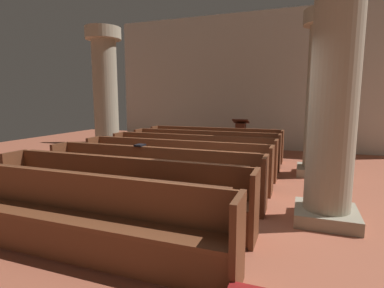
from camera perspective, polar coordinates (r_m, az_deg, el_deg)
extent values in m
plane|color=#AD5B42|center=(4.83, 0.53, -11.80)|extent=(19.20, 19.20, 0.00)
cube|color=beige|center=(10.48, 12.03, 11.45)|extent=(10.00, 0.16, 4.50)
cube|color=brown|center=(8.59, 4.16, 0.08)|extent=(3.68, 0.38, 0.05)
cube|color=brown|center=(8.72, 4.48, 1.75)|extent=(3.68, 0.04, 0.42)
cube|color=brown|center=(8.75, 4.58, 3.09)|extent=(3.53, 0.06, 0.02)
cube|color=brown|center=(9.28, -7.02, 0.73)|extent=(0.06, 0.44, 0.87)
cube|color=brown|center=(8.28, 16.70, -0.50)|extent=(0.06, 0.44, 0.87)
cube|color=brown|center=(8.46, 3.81, -1.51)|extent=(3.68, 0.03, 0.38)
cube|color=brown|center=(7.68, 2.18, -0.90)|extent=(3.68, 0.38, 0.05)
cube|color=brown|center=(7.81, 2.57, 0.98)|extent=(3.68, 0.04, 0.42)
cube|color=brown|center=(7.83, 2.68, 2.48)|extent=(3.53, 0.06, 0.02)
cube|color=brown|center=(8.44, -9.98, -0.10)|extent=(0.06, 0.44, 0.87)
cube|color=brown|center=(7.33, 16.22, -1.61)|extent=(0.06, 0.44, 0.87)
cube|color=brown|center=(7.56, 1.76, -2.70)|extent=(3.68, 0.03, 0.38)
cube|color=brown|center=(6.79, -0.33, -2.14)|extent=(3.68, 0.38, 0.05)
cube|color=brown|center=(6.91, 0.16, 0.00)|extent=(3.68, 0.04, 0.42)
cube|color=brown|center=(6.93, 0.29, 1.70)|extent=(3.53, 0.06, 0.02)
cube|color=brown|center=(7.64, -13.59, -1.11)|extent=(0.06, 0.44, 0.87)
cube|color=brown|center=(6.39, 15.60, -3.03)|extent=(0.06, 0.44, 0.87)
cube|color=brown|center=(6.68, -0.85, -4.20)|extent=(3.68, 0.03, 0.38)
cube|color=brown|center=(5.92, -3.59, -3.75)|extent=(3.68, 0.38, 0.05)
cube|color=brown|center=(6.03, -2.97, -1.26)|extent=(3.68, 0.04, 0.42)
cube|color=brown|center=(6.04, -2.80, 0.69)|extent=(3.53, 0.06, 0.02)
cube|color=brown|center=(6.88, -18.02, -2.34)|extent=(0.06, 0.44, 0.87)
cube|color=brown|center=(5.46, 14.77, -4.95)|extent=(0.06, 0.44, 0.87)
cube|color=brown|center=(5.82, -4.27, -6.13)|extent=(3.68, 0.03, 0.38)
cube|color=brown|center=(5.08, -7.96, -5.87)|extent=(3.68, 0.38, 0.05)
cube|color=brown|center=(5.17, -7.14, -2.94)|extent=(3.68, 0.04, 0.42)
cube|color=brown|center=(5.18, -6.95, -0.67)|extent=(3.53, 0.06, 0.02)
cube|color=brown|center=(6.17, -23.52, -3.84)|extent=(0.06, 0.44, 0.87)
cube|color=brown|center=(4.53, 13.59, -7.66)|extent=(0.06, 0.44, 0.87)
cube|color=brown|center=(4.99, -8.87, -8.69)|extent=(3.68, 0.03, 0.38)
cube|color=brown|center=(4.29, -14.07, -8.74)|extent=(3.68, 0.38, 0.05)
cube|color=brown|center=(4.37, -12.94, -5.24)|extent=(3.68, 0.04, 0.42)
cube|color=brown|center=(4.36, -12.69, -2.54)|extent=(3.53, 0.06, 0.02)
cube|color=brown|center=(5.54, -30.39, -5.66)|extent=(0.06, 0.44, 0.87)
cube|color=brown|center=(3.63, 11.77, -11.72)|extent=(0.06, 0.44, 0.87)
cube|color=brown|center=(4.23, -15.32, -12.12)|extent=(3.68, 0.03, 0.38)
cube|color=brown|center=(3.59, -22.90, -12.64)|extent=(3.68, 0.38, 0.05)
cube|color=brown|center=(3.63, -21.29, -8.41)|extent=(3.68, 0.04, 0.42)
cube|color=brown|center=(3.61, -20.97, -5.17)|extent=(3.53, 0.06, 0.02)
cube|color=brown|center=(2.76, 8.66, -18.39)|extent=(0.06, 0.44, 0.87)
cube|color=brown|center=(3.56, -24.69, -16.67)|extent=(3.68, 0.03, 0.38)
cube|color=#9F967E|center=(7.31, 22.65, -4.70)|extent=(0.86, 0.86, 0.18)
cylinder|color=#ADA389|center=(7.14, 23.40, 8.01)|extent=(0.64, 0.64, 3.04)
cylinder|color=#B6AB90|center=(7.34, 24.22, 21.16)|extent=(0.93, 0.93, 0.30)
cube|color=#9F967E|center=(8.64, -15.62, -2.40)|extent=(0.86, 0.86, 0.18)
cylinder|color=#ADA389|center=(8.49, -16.05, 8.34)|extent=(0.64, 0.64, 3.04)
cylinder|color=#B6AB90|center=(8.66, -16.53, 19.46)|extent=(0.93, 0.93, 0.30)
cube|color=#9F967E|center=(4.65, 24.03, -12.19)|extent=(0.82, 0.82, 0.18)
cylinder|color=#ADA389|center=(4.38, 25.31, 8.04)|extent=(0.61, 0.61, 3.04)
cube|color=#492215|center=(9.48, 9.11, -1.62)|extent=(0.45, 0.45, 0.06)
cube|color=#562819|center=(9.41, 9.17, 1.05)|extent=(0.28, 0.28, 0.95)
cube|color=#5B2A1A|center=(9.36, 9.25, 4.30)|extent=(0.48, 0.35, 0.15)
cube|color=black|center=(5.31, -9.85, -0.22)|extent=(0.14, 0.20, 0.03)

